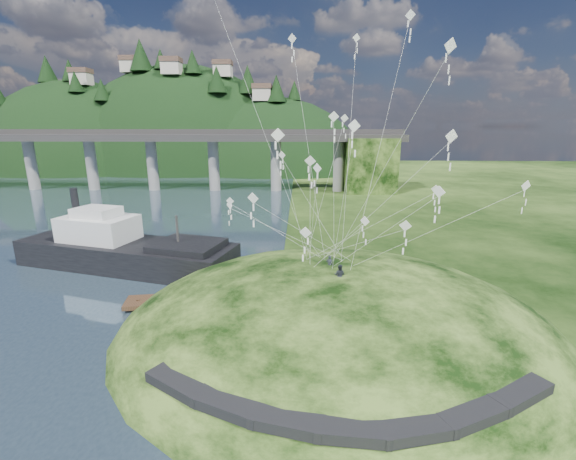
{
  "coord_description": "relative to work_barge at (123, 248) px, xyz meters",
  "views": [
    {
      "loc": [
        5.0,
        -26.04,
        15.63
      ],
      "look_at": [
        4.0,
        6.0,
        7.0
      ],
      "focal_mm": 24.0,
      "sensor_mm": 36.0,
      "label": 1
    }
  ],
  "objects": [
    {
      "name": "grass_hill",
      "position": [
        23.16,
        -13.14,
        -3.72
      ],
      "size": [
        36.0,
        32.0,
        13.0
      ],
      "color": "black",
      "rests_on": "ground"
    },
    {
      "name": "bridge",
      "position": [
        -11.29,
        54.93,
        7.49
      ],
      "size": [
        160.0,
        11.0,
        15.0
      ],
      "color": "#2D2B2B",
      "rests_on": "ground"
    },
    {
      "name": "ground",
      "position": [
        15.16,
        -15.14,
        -2.22
      ],
      "size": [
        320.0,
        320.0,
        0.0
      ],
      "primitive_type": "plane",
      "color": "black",
      "rests_on": "ground"
    },
    {
      "name": "work_barge",
      "position": [
        0.0,
        0.0,
        0.0
      ],
      "size": [
        26.19,
        13.23,
        8.85
      ],
      "color": "black",
      "rests_on": "ground"
    },
    {
      "name": "far_ridge",
      "position": [
        -28.42,
        107.03,
        -9.65
      ],
      "size": [
        153.0,
        70.0,
        94.5
      ],
      "color": "black",
      "rests_on": "ground"
    },
    {
      "name": "kite_swarm",
      "position": [
        22.73,
        -12.9,
        12.09
      ],
      "size": [
        20.26,
        17.58,
        20.05
      ],
      "color": "silver",
      "rests_on": "ground"
    },
    {
      "name": "footpath",
      "position": [
        22.63,
        -24.88,
        -0.13
      ],
      "size": [
        22.29,
        5.84,
        0.83
      ],
      "color": "black",
      "rests_on": "ground"
    },
    {
      "name": "wooden_dock",
      "position": [
        12.45,
        -9.13,
        -1.73
      ],
      "size": [
        15.81,
        4.98,
        1.12
      ],
      "color": "#382317",
      "rests_on": "ground"
    },
    {
      "name": "kite_flyers",
      "position": [
        23.0,
        -13.81,
        3.59
      ],
      "size": [
        1.4,
        2.95,
        1.69
      ],
      "color": "#272B35",
      "rests_on": "ground"
    }
  ]
}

